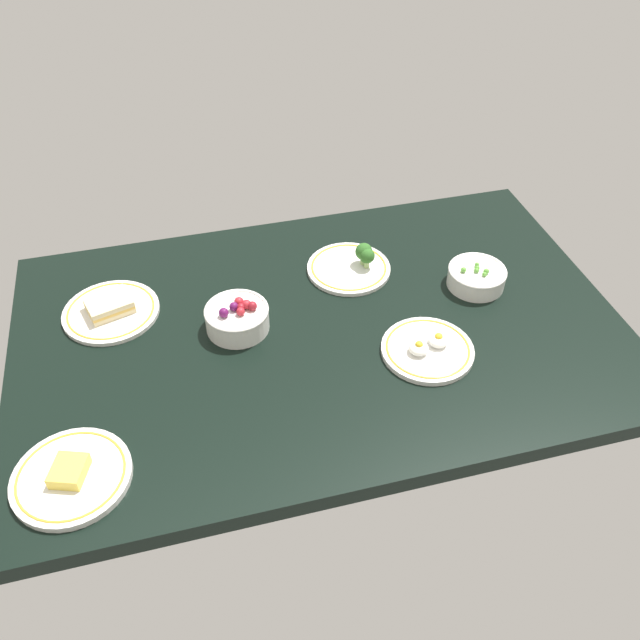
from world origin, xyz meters
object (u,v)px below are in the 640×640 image
Objects in this scene: plate_broccoli at (352,265)px; bowl_peas at (476,276)px; plate_cheese at (71,476)px; plate_eggs at (428,349)px; bowl_berries at (237,317)px; plate_sandwich at (111,310)px.

bowl_peas is at bearing 154.19° from plate_broccoli.
plate_cheese is at bearing 34.77° from plate_broccoli.
bowl_peas reaches higher than plate_eggs.
bowl_peas reaches higher than plate_cheese.
bowl_berries is 0.67× the size of plate_cheese.
plate_eggs is 0.93× the size of plate_cheese.
plate_sandwich is 1.02× the size of plate_cheese.
bowl_berries reaches higher than plate_sandwich.
plate_cheese is at bearing 42.12° from bowl_berries.
bowl_berries is 1.03× the size of bowl_peas.
bowl_berries is at bearing 24.27° from plate_broccoli.
plate_broccoli is 30.52cm from bowl_peas.
plate_cheese is at bearing 79.74° from plate_sandwich.
plate_sandwich reaches higher than plate_cheese.
plate_broccoli reaches higher than plate_sandwich.
bowl_peas is at bearing -179.32° from bowl_berries.
plate_broccoli is (-58.77, -1.72, 0.21)cm from plate_sandwich.
plate_broccoli is 1.48× the size of bowl_peas.
plate_eggs is at bearing 154.99° from bowl_berries.
bowl_peas is at bearing 172.36° from plate_sandwich.
plate_broccoli is (7.70, -32.02, 0.40)cm from plate_eggs.
plate_broccoli is 81.38cm from plate_cheese.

